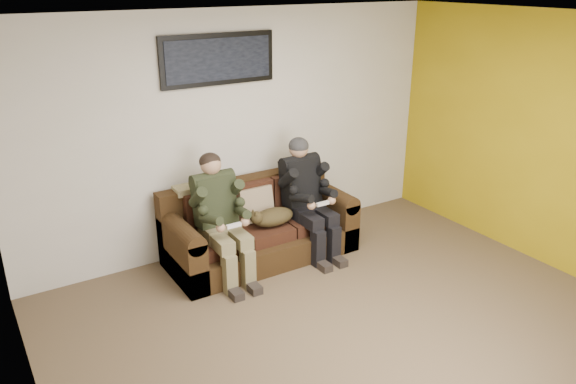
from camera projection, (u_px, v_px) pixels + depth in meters
floor at (365, 338)px, 4.81m from camera, size 5.00×5.00×0.00m
ceiling at (384, 22)px, 3.86m from camera, size 5.00×5.00×0.00m
wall_back at (240, 132)px, 6.11m from camera, size 5.00×0.00×5.00m
wall_left at (24, 286)px, 3.10m from camera, size 0.00×4.50×4.50m
wall_right at (568, 147)px, 5.56m from camera, size 0.00×4.50×4.50m
accent_wall_right at (568, 148)px, 5.56m from camera, size 0.00×4.50×4.50m
sofa at (258, 229)px, 6.12m from camera, size 2.02×0.87×0.83m
throw_pillow at (256, 204)px, 6.05m from camera, size 0.39×0.18×0.38m
throw_blanket at (194, 188)px, 5.83m from camera, size 0.41×0.20×0.07m
person_left at (220, 211)px, 5.59m from camera, size 0.51×0.87×1.26m
person_right at (306, 191)px, 6.10m from camera, size 0.51×0.86×1.27m
cat at (272, 217)px, 5.94m from camera, size 0.66×0.26×0.24m
framed_poster at (218, 59)px, 5.68m from camera, size 1.25×0.05×0.52m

